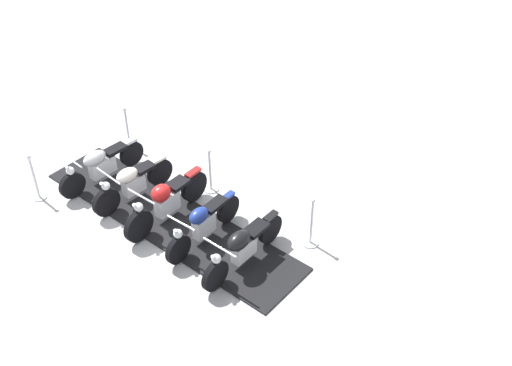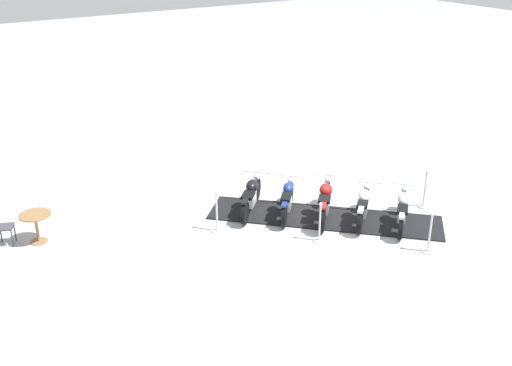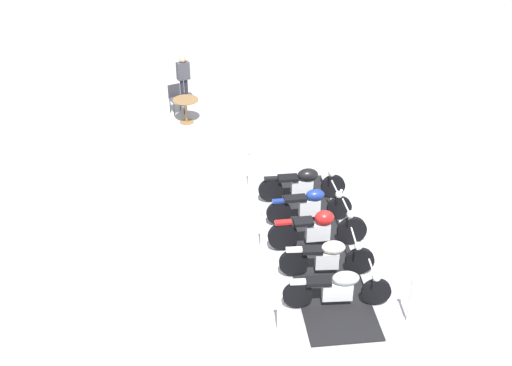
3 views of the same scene
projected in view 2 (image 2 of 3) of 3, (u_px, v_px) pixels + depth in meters
ground_plane at (324, 218)px, 16.39m from camera, size 80.00×80.00×0.00m
display_platform at (324, 218)px, 16.38m from camera, size 5.50×5.43×0.04m
motorcycle_chrome at (403, 208)px, 15.85m from camera, size 1.69×1.57×0.89m
motorcycle_cream at (363, 205)px, 16.04m from camera, size 1.60×1.45×0.92m
motorcycle_maroon at (325, 201)px, 16.21m from camera, size 1.65×1.75×1.00m
motorcycle_navy at (288, 198)px, 16.41m from camera, size 1.48×1.61×0.89m
motorcycle_black at (251, 195)px, 16.61m from camera, size 1.62×1.66×0.91m
stanchion_left_mid at (320, 229)px, 15.10m from camera, size 0.32×0.32×1.07m
stanchion_right_front at (424, 194)px, 16.88m from camera, size 0.30×0.30×1.13m
stanchion_left_rear at (217, 219)px, 15.60m from camera, size 0.35×0.35×1.14m
stanchion_left_front at (429, 239)px, 14.59m from camera, size 0.31×0.31×1.07m
cafe_table at (36, 221)px, 14.96m from camera, size 0.79×0.79×0.78m
cafe_chair_near_table at (1, 225)px, 14.85m from camera, size 0.52×0.52×0.93m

